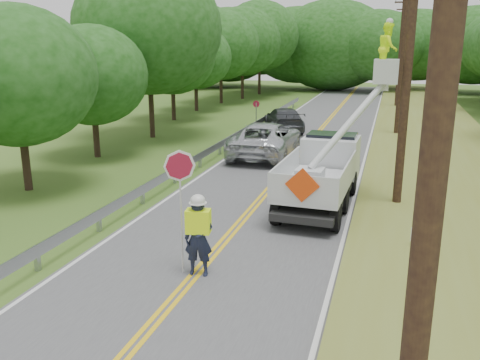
# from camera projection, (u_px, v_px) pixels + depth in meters

# --- Properties ---
(ground) EXTENTS (140.00, 140.00, 0.00)m
(ground) POSITION_uv_depth(u_px,v_px,m) (164.00, 312.00, 11.37)
(ground) COLOR #30581A
(ground) RESTS_ON ground
(road) EXTENTS (7.20, 96.00, 0.03)m
(road) POSITION_uv_depth(u_px,v_px,m) (287.00, 168.00, 24.32)
(road) COLOR #4D4E50
(road) RESTS_ON ground
(guardrail) EXTENTS (0.18, 48.00, 0.77)m
(guardrail) POSITION_uv_depth(u_px,v_px,m) (215.00, 148.00, 26.12)
(guardrail) COLOR #96999D
(guardrail) RESTS_ON ground
(utility_poles) EXTENTS (1.60, 43.30, 10.00)m
(utility_poles) POSITION_uv_depth(u_px,v_px,m) (405.00, 55.00, 24.35)
(utility_poles) COLOR black
(utility_poles) RESTS_ON ground
(tall_grass_verge) EXTENTS (7.00, 96.00, 0.30)m
(tall_grass_verge) POSITION_uv_depth(u_px,v_px,m) (446.00, 176.00, 22.33)
(tall_grass_verge) COLOR olive
(tall_grass_verge) RESTS_ON ground
(treeline_left) EXTENTS (10.06, 54.52, 10.57)m
(treeline_left) POSITION_uv_depth(u_px,v_px,m) (201.00, 44.00, 41.09)
(treeline_left) COLOR #332319
(treeline_left) RESTS_ON ground
(treeline_horizon) EXTENTS (58.38, 14.76, 11.96)m
(treeline_horizon) POSITION_uv_depth(u_px,v_px,m) (361.00, 45.00, 61.54)
(treeline_horizon) COLOR #17450E
(treeline_horizon) RESTS_ON ground
(flagger) EXTENTS (1.20, 0.59, 3.27)m
(flagger) POSITION_uv_depth(u_px,v_px,m) (198.00, 232.00, 12.86)
(flagger) COLOR #191E33
(flagger) RESTS_ON road
(bucket_truck) EXTENTS (3.67, 6.64, 6.47)m
(bucket_truck) POSITION_uv_depth(u_px,v_px,m) (329.00, 162.00, 19.06)
(bucket_truck) COLOR black
(bucket_truck) RESTS_ON road
(suv_silver) EXTENTS (3.11, 6.52, 1.79)m
(suv_silver) POSITION_uv_depth(u_px,v_px,m) (266.00, 139.00, 26.68)
(suv_silver) COLOR silver
(suv_silver) RESTS_ON road
(suv_darkgrey) EXTENTS (3.96, 5.81, 1.56)m
(suv_darkgrey) POSITION_uv_depth(u_px,v_px,m) (284.00, 119.00, 34.31)
(suv_darkgrey) COLOR #373A3E
(suv_darkgrey) RESTS_ON road
(stop_sign_permanent) EXTENTS (0.46, 0.08, 2.17)m
(stop_sign_permanent) POSITION_uv_depth(u_px,v_px,m) (256.00, 112.00, 33.35)
(stop_sign_permanent) COLOR #96999D
(stop_sign_permanent) RESTS_ON ground
(yard_sign) EXTENTS (0.56, 0.13, 0.82)m
(yard_sign) POSITION_uv_depth(u_px,v_px,m) (421.00, 237.00, 14.14)
(yard_sign) COLOR white
(yard_sign) RESTS_ON ground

